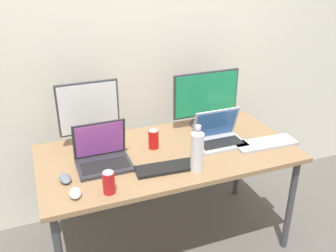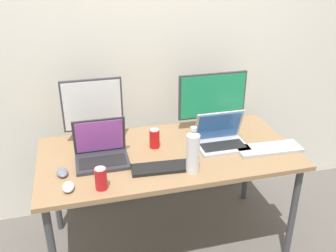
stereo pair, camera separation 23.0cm
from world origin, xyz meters
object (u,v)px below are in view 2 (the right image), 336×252
object	(u,v)px
mouse_by_laptop	(62,172)
soda_can_by_laptop	(155,138)
keyboard_main	(163,168)
mouse_by_keyboard	(68,187)
laptop_silver	(101,152)
laptop_secondary	(221,138)
monitor_center	(212,100)
keyboard_aux	(269,149)
work_desk	(168,160)
water_bottle	(193,151)
soda_can_near_keyboard	(101,179)
monitor_left	(93,109)

from	to	relation	value
mouse_by_laptop	soda_can_by_laptop	world-z (taller)	soda_can_by_laptop
keyboard_main	mouse_by_keyboard	size ratio (longest dim) A/B	3.85
laptop_silver	laptop_secondary	size ratio (longest dim) A/B	0.99
monitor_center	mouse_by_keyboard	bearing A→B (deg)	-151.62
monitor_center	laptop_silver	bearing A→B (deg)	-161.11
keyboard_aux	soda_can_by_laptop	size ratio (longest dim) A/B	3.30
keyboard_main	mouse_by_laptop	world-z (taller)	mouse_by_laptop
work_desk	mouse_by_keyboard	bearing A→B (deg)	-156.33
water_bottle	soda_can_by_laptop	xyz separation A→B (m)	(-0.15, 0.34, -0.07)
water_bottle	soda_can_by_laptop	bearing A→B (deg)	113.16
monitor_center	keyboard_aux	size ratio (longest dim) A/B	1.18
monitor_center	keyboard_aux	bearing A→B (deg)	-60.46
keyboard_main	soda_can_near_keyboard	size ratio (longest dim) A/B	2.94
laptop_secondary	soda_can_by_laptop	xyz separation A→B (m)	(-0.42, 0.09, 0.01)
mouse_by_keyboard	water_bottle	xyz separation A→B (m)	(0.70, 0.01, 0.11)
keyboard_main	mouse_by_laptop	distance (m)	0.58
monitor_center	mouse_by_keyboard	distance (m)	1.17
laptop_silver	soda_can_by_laptop	bearing A→B (deg)	12.99
water_bottle	soda_can_near_keyboard	size ratio (longest dim) A/B	2.27
work_desk	mouse_by_laptop	world-z (taller)	mouse_by_laptop
laptop_silver	soda_can_by_laptop	xyz separation A→B (m)	(0.35, 0.08, 0.00)
laptop_secondary	keyboard_main	distance (m)	0.48
monitor_center	mouse_by_keyboard	world-z (taller)	monitor_center
soda_can_near_keyboard	water_bottle	bearing A→B (deg)	4.20
keyboard_aux	mouse_by_laptop	distance (m)	1.29
keyboard_aux	soda_can_near_keyboard	xyz separation A→B (m)	(-1.08, -0.16, 0.05)
mouse_by_keyboard	soda_can_near_keyboard	world-z (taller)	soda_can_near_keyboard
keyboard_aux	monitor_left	bearing A→B (deg)	160.87
water_bottle	soda_can_near_keyboard	world-z (taller)	water_bottle
monitor_center	mouse_by_laptop	bearing A→B (deg)	-159.74
laptop_secondary	soda_can_by_laptop	bearing A→B (deg)	168.51
laptop_secondary	keyboard_aux	world-z (taller)	laptop_secondary
monitor_center	laptop_secondary	size ratio (longest dim) A/B	1.53
laptop_secondary	soda_can_by_laptop	world-z (taller)	laptop_secondary
monitor_center	keyboard_main	world-z (taller)	monitor_center
monitor_left	mouse_by_laptop	distance (m)	0.50
mouse_by_laptop	laptop_secondary	bearing A→B (deg)	-1.21
work_desk	water_bottle	xyz separation A→B (m)	(0.08, -0.26, 0.19)
keyboard_main	water_bottle	xyz separation A→B (m)	(0.16, -0.07, 0.12)
mouse_by_keyboard	water_bottle	bearing A→B (deg)	4.84
laptop_secondary	water_bottle	size ratio (longest dim) A/B	1.12
keyboard_main	mouse_by_keyboard	distance (m)	0.55
monitor_left	laptop_silver	bearing A→B (deg)	-86.89
monitor_left	keyboard_main	xyz separation A→B (m)	(0.35, -0.48, -0.22)
monitor_center	mouse_by_laptop	size ratio (longest dim) A/B	4.75
work_desk	soda_can_by_laptop	bearing A→B (deg)	131.39
monitor_center	laptop_secondary	world-z (taller)	monitor_center
work_desk	keyboard_main	xyz separation A→B (m)	(-0.08, -0.20, 0.07)
mouse_by_laptop	soda_can_near_keyboard	xyz separation A→B (m)	(0.20, -0.19, 0.05)
water_bottle	soda_can_by_laptop	distance (m)	0.38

